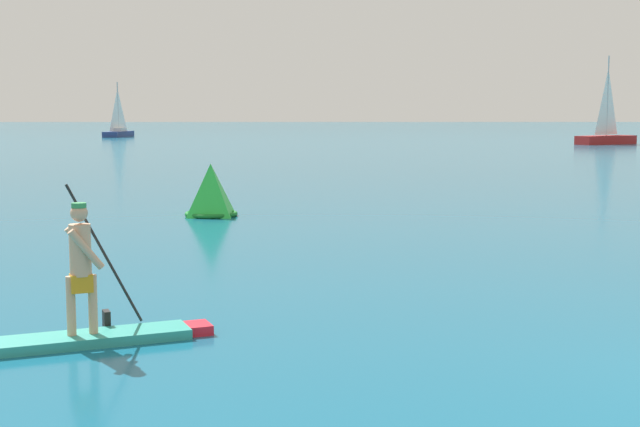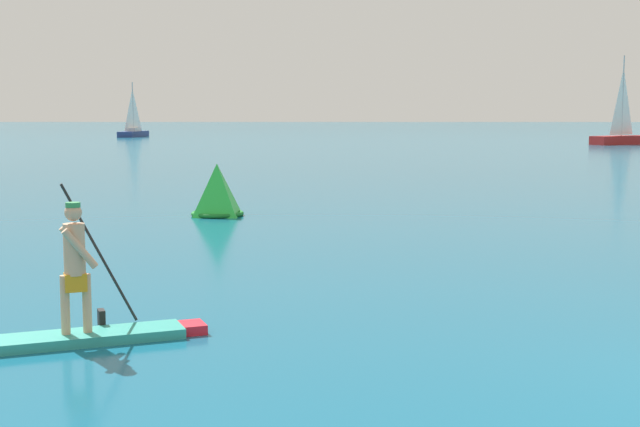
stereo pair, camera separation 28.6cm
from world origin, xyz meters
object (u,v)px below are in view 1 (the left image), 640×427
Objects in this scene: race_marker_buoy at (211,192)px; sailboat_right_horizon at (606,134)px; paddleboarder_near_left at (89,314)px; sailboat_left_horizon at (118,130)px.

sailboat_right_horizon is (27.89, 51.63, 0.23)m from race_marker_buoy.
paddleboarder_near_left is 0.46× the size of sailboat_left_horizon.
race_marker_buoy is (-0.03, 13.24, 0.28)m from paddleboarder_near_left.
race_marker_buoy is 0.26× the size of sailboat_left_horizon.
sailboat_right_horizon is (46.62, -22.10, 0.16)m from sailboat_left_horizon.
race_marker_buoy is at bearing 19.20° from sailboat_left_horizon.
paddleboarder_near_left is 1.74× the size of race_marker_buoy.
paddleboarder_near_left is 13.24m from race_marker_buoy.
paddleboarder_near_left is at bearing -144.10° from sailboat_right_horizon.
sailboat_right_horizon is at bearing 61.62° from race_marker_buoy.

